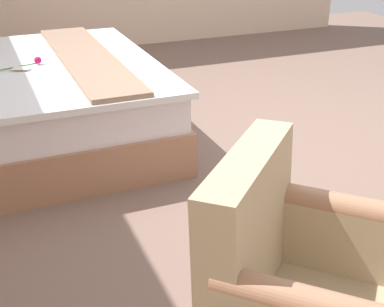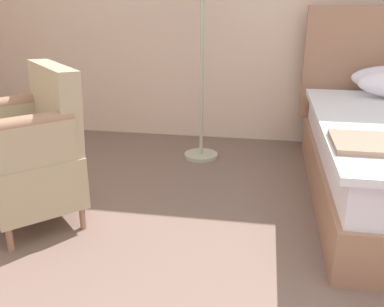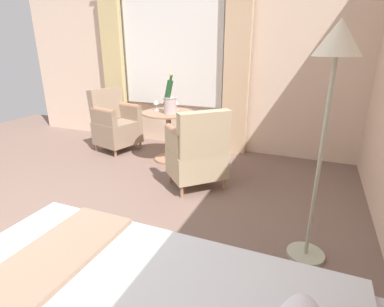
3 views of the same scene
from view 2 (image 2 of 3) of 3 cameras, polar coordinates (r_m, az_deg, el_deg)
name	(u,v)px [view 2 (image 2 of 3)]	position (r m, az deg, el deg)	size (l,w,h in m)	color
armchair_by_window	(34,153)	(2.62, -20.37, 0.10)	(0.76, 0.76, 0.92)	#A37559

